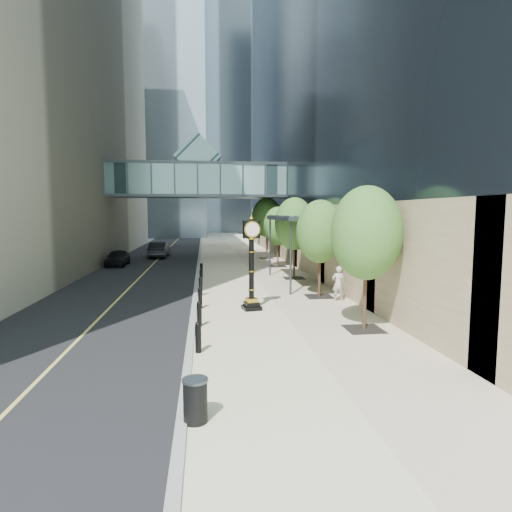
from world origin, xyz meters
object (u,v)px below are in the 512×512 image
Objects in this scene: pedestrian at (338,283)px; car_far at (159,250)px; trash_bin at (195,402)px; street_clock at (251,270)px; car_near at (118,258)px.

pedestrian is 0.37× the size of car_far.
trash_bin is at bearing 99.55° from car_far.
street_clock is 2.43× the size of pedestrian.
pedestrian is (4.61, 1.48, -0.98)m from street_clock.
pedestrian is at bearing 7.29° from street_clock.
trash_bin is 0.51× the size of pedestrian.
car_far is (-11.31, 23.29, -0.14)m from pedestrian.
car_near reaches higher than trash_bin.
street_clock reaches higher than trash_bin.
street_clock is at bearing 18.43° from pedestrian.
street_clock is at bearing 77.28° from trash_bin.
street_clock is at bearing 107.68° from car_far.
street_clock is 1.06× the size of car_near.
trash_bin is (-2.37, -10.48, -1.42)m from street_clock.
car_far reaches higher than trash_bin.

